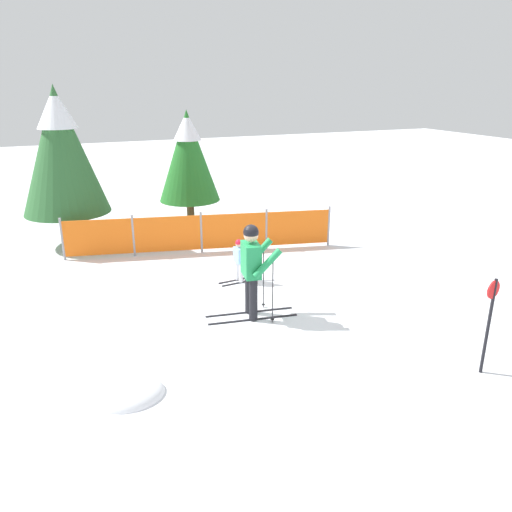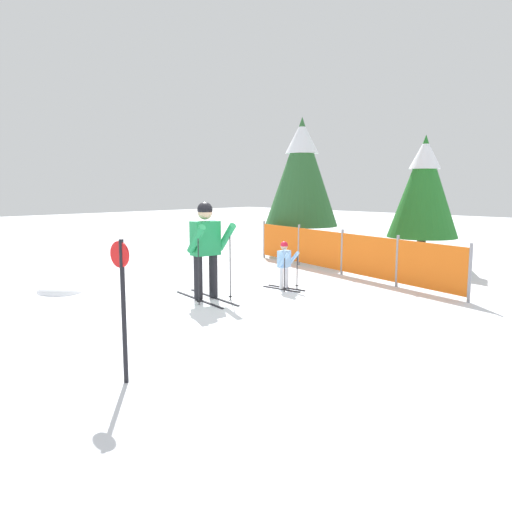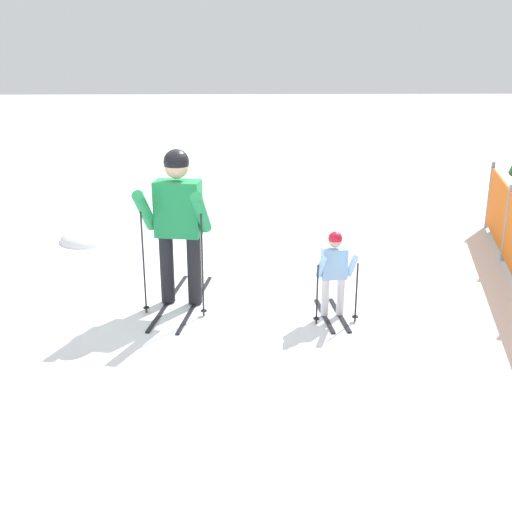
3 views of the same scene
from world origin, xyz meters
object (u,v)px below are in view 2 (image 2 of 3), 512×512
at_px(safety_fence, 342,252).
at_px(conifer_far, 424,185).
at_px(trail_marker, 123,296).
at_px(skier_child, 285,262).
at_px(conifer_near, 302,170).
at_px(skier_adult, 206,242).

bearing_deg(safety_fence, conifer_far, 79.61).
xyz_separation_m(safety_fence, trail_marker, (2.27, -7.13, 0.41)).
height_order(safety_fence, conifer_far, conifer_far).
xyz_separation_m(skier_child, conifer_far, (0.35, 5.16, 1.57)).
relative_size(conifer_far, conifer_near, 0.83).
height_order(skier_adult, safety_fence, skier_adult).
xyz_separation_m(skier_child, trail_marker, (2.08, -4.87, 0.38)).
bearing_deg(conifer_far, trail_marker, -80.18).
bearing_deg(trail_marker, conifer_near, 119.97).
relative_size(skier_child, conifer_far, 0.29).
height_order(conifer_far, trail_marker, conifer_far).
bearing_deg(skier_adult, trail_marker, -42.70).
distance_m(skier_adult, conifer_far, 7.00).
bearing_deg(safety_fence, skier_adult, -93.12).
distance_m(conifer_far, conifer_near, 3.71).
height_order(conifer_near, trail_marker, conifer_near).
bearing_deg(safety_fence, conifer_near, 145.31).
xyz_separation_m(safety_fence, conifer_far, (0.53, 2.91, 1.59)).
height_order(skier_adult, trail_marker, skier_adult).
height_order(skier_adult, conifer_far, conifer_far).
bearing_deg(skier_child, trail_marker, -71.94).
relative_size(skier_child, conifer_near, 0.24).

